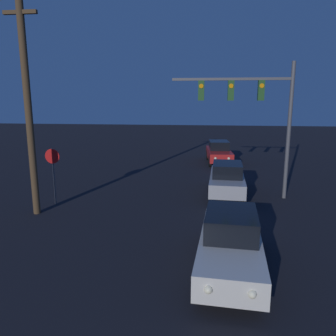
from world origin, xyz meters
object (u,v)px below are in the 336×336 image
at_px(car_far, 219,152).
at_px(utility_pole, 28,104).
at_px(car_near, 230,242).
at_px(car_mid, 227,178).
at_px(traffic_signal_mast, 255,106).
at_px(stop_sign, 53,166).

distance_m(car_far, utility_pole, 14.84).
relative_size(car_near, car_mid, 1.00).
height_order(car_mid, car_far, same).
relative_size(traffic_signal_mast, stop_sign, 2.49).
relative_size(car_near, utility_pole, 0.54).
bearing_deg(car_near, traffic_signal_mast, -97.46).
relative_size(car_mid, stop_sign, 1.83).
height_order(car_far, utility_pole, utility_pole).
relative_size(car_far, stop_sign, 1.84).
height_order(car_near, stop_sign, stop_sign).
height_order(car_near, utility_pole, utility_pole).
bearing_deg(car_near, car_mid, -88.55).
bearing_deg(car_far, stop_sign, 51.32).
height_order(traffic_signal_mast, utility_pole, utility_pole).
bearing_deg(utility_pole, car_mid, 25.24).
height_order(traffic_signal_mast, stop_sign, traffic_signal_mast).
distance_m(car_near, stop_sign, 8.96).
distance_m(car_near, car_mid, 7.45).
distance_m(car_mid, stop_sign, 8.18).
distance_m(car_near, utility_pole, 9.23).
relative_size(car_near, traffic_signal_mast, 0.74).
xyz_separation_m(car_mid, utility_pole, (-7.95, -3.75, 3.62)).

